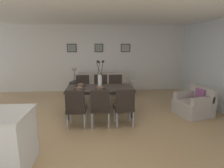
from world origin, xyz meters
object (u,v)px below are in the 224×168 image
(centerpiece_vase, at_px, (100,77))
(bowl_near_left, at_px, (79,88))
(dining_chair_far_left, at_px, (100,106))
(armchair, at_px, (194,104))
(framed_picture_right, at_px, (126,48))
(dining_chair_near_right, at_px, (83,88))
(bowl_near_right, at_px, (81,85))
(dining_chair_far_right, at_px, (101,88))
(table_lamp, at_px, (74,72))
(dining_chair_near_left, at_px, (76,107))
(side_table, at_px, (75,89))
(framed_picture_center, at_px, (99,48))
(dining_table, at_px, (100,90))
(sofa, at_px, (105,87))
(bowl_far_left, at_px, (100,88))
(dining_chair_mid_right, at_px, (116,88))
(dining_chair_mid_left, at_px, (124,105))
(framed_picture_left, at_px, (72,48))

(centerpiece_vase, xyz_separation_m, bowl_near_left, (-0.54, -0.21, -0.24))
(dining_chair_far_left, height_order, bowl_near_left, dining_chair_far_left)
(armchair, bearing_deg, framed_picture_right, 118.46)
(dining_chair_near_right, bearing_deg, bowl_near_right, -90.02)
(dining_chair_far_left, distance_m, dining_chair_far_right, 1.76)
(bowl_near_left, xyz_separation_m, table_lamp, (-0.36, 1.99, 0.11))
(dining_chair_near_left, height_order, bowl_near_right, dining_chair_near_left)
(dining_chair_near_left, bearing_deg, side_table, 97.40)
(side_table, xyz_separation_m, framed_picture_center, (0.90, 0.72, 1.46))
(bowl_near_left, bearing_deg, dining_chair_far_right, 62.48)
(armchair, bearing_deg, dining_table, 173.77)
(centerpiece_vase, bearing_deg, dining_chair_far_left, -90.48)
(table_lamp, distance_m, framed_picture_right, 2.23)
(dining_chair_far_right, relative_size, framed_picture_right, 2.50)
(centerpiece_vase, xyz_separation_m, sofa, (0.21, 1.88, -0.74))
(framed_picture_center, bearing_deg, bowl_far_left, -90.00)
(dining_chair_far_left, relative_size, bowl_near_right, 5.41)
(dining_chair_mid_right, bearing_deg, dining_chair_near_right, 178.27)
(dining_chair_far_right, bearing_deg, dining_chair_mid_left, -73.38)
(dining_chair_near_right, bearing_deg, table_lamp, 111.48)
(dining_table, xyz_separation_m, armchair, (2.56, -0.28, -0.38))
(dining_chair_far_right, height_order, bowl_near_right, dining_chair_far_right)
(dining_chair_mid_right, relative_size, framed_picture_left, 2.52)
(framed_picture_right, bearing_deg, dining_chair_mid_left, -98.36)
(dining_chair_far_left, distance_m, bowl_near_left, 0.89)
(dining_chair_mid_left, relative_size, framed_picture_left, 2.52)
(dining_chair_near_left, distance_m, dining_chair_mid_left, 1.11)
(dining_chair_near_right, xyz_separation_m, table_lamp, (-0.36, 0.92, 0.38))
(dining_chair_far_left, relative_size, dining_chair_mid_right, 1.00)
(centerpiece_vase, relative_size, table_lamp, 1.44)
(framed_picture_right, bearing_deg, centerpiece_vase, -112.65)
(side_table, bearing_deg, dining_chair_near_right, -68.52)
(dining_table, xyz_separation_m, centerpiece_vase, (0.00, 0.00, 0.36))
(framed_picture_left, height_order, framed_picture_center, framed_picture_center)
(sofa, bearing_deg, framed_picture_center, 108.50)
(table_lamp, distance_m, framed_picture_left, 1.10)
(dining_chair_mid_left, height_order, framed_picture_center, framed_picture_center)
(centerpiece_vase, bearing_deg, dining_chair_near_right, 122.01)
(dining_chair_far_right, relative_size, framed_picture_left, 2.52)
(sofa, xyz_separation_m, armchair, (2.35, -2.16, 0.01))
(dining_table, bearing_deg, framed_picture_left, 112.66)
(framed_picture_left, bearing_deg, framed_picture_right, -0.00)
(side_table, relative_size, table_lamp, 1.02)
(dining_chair_near_left, distance_m, side_table, 2.70)
(dining_chair_mid_left, relative_size, sofa, 0.46)
(dining_table, height_order, bowl_far_left, bowl_far_left)
(dining_table, xyz_separation_m, side_table, (-0.90, 1.79, -0.40))
(bowl_near_right, bearing_deg, side_table, 102.90)
(dining_table, bearing_deg, table_lamp, 116.78)
(bowl_near_right, height_order, framed_picture_right, framed_picture_right)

